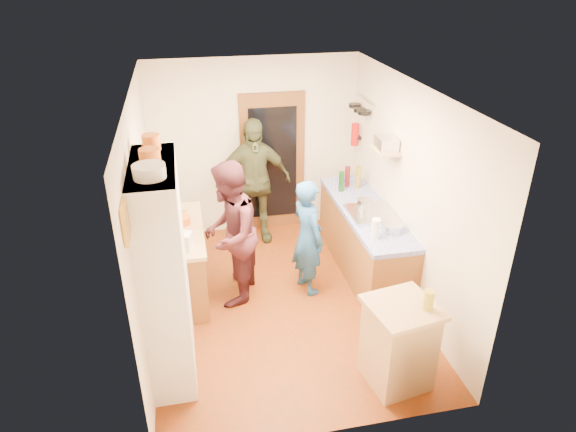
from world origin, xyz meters
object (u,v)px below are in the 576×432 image
object	(u,v)px
person_back	(254,181)
hutch_body	(165,273)
right_counter_base	(364,241)
person_hob	(311,237)
person_left	(233,233)
island_base	(398,346)

from	to	relation	value
person_back	hutch_body	bearing A→B (deg)	-119.58
right_counter_base	person_hob	world-z (taller)	person_hob
person_left	right_counter_base	bearing A→B (deg)	117.40
person_hob	person_left	xyz separation A→B (m)	(-0.93, 0.05, 0.14)
island_base	right_counter_base	bearing A→B (deg)	79.94
hutch_body	right_counter_base	bearing A→B (deg)	27.47
person_left	person_back	size ratio (longest dim) A/B	0.96
island_base	hutch_body	bearing A→B (deg)	161.50
right_counter_base	person_left	xyz separation A→B (m)	(-1.74, -0.26, 0.47)
right_counter_base	person_back	size ratio (longest dim) A/B	1.19
right_counter_base	person_left	bearing A→B (deg)	-171.47
right_counter_base	island_base	xyz separation A→B (m)	(-0.36, -2.02, 0.01)
person_hob	person_left	size ratio (longest dim) A/B	0.84
island_base	person_left	bearing A→B (deg)	128.24
island_base	person_left	size ratio (longest dim) A/B	0.48
right_counter_base	person_left	size ratio (longest dim) A/B	1.24
island_base	person_hob	bearing A→B (deg)	104.81
person_back	person_left	bearing A→B (deg)	-111.22
person_left	person_back	world-z (taller)	person_back
person_hob	person_back	distance (m)	1.52
person_left	hutch_body	bearing A→B (deg)	-17.29
hutch_body	island_base	xyz separation A→B (m)	(2.14, -0.72, -0.67)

